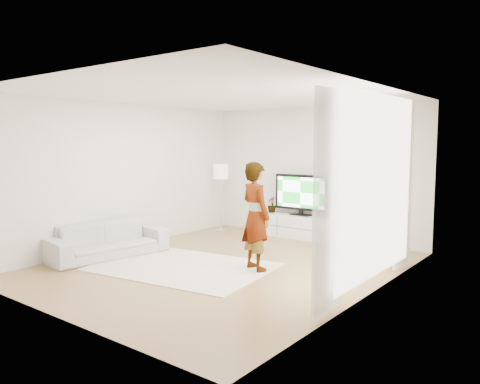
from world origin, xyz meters
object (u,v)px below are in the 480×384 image
Objects in this scene: media_console at (300,227)px; floor_lamp at (221,175)px; television at (301,193)px; rug at (183,267)px; player at (256,216)px; sofa at (108,240)px.

floor_lamp is at bearing -168.60° from media_console.
television is at bearing 90.00° from media_console.
television is at bearing 84.88° from rug.
television is 1.97m from floor_lamp.
floor_lamp is at bearing -19.06° from player.
sofa is (-2.62, -0.90, -0.57)m from player.
television reaches higher than sofa.
media_console is at bearing 84.84° from rug.
rug is (-0.29, -3.29, -0.95)m from television.
media_console is 0.82× the size of sofa.
player reaches higher than rug.
television is 2.80m from player.
sofa is (-1.87, -3.58, 0.06)m from media_console.
sofa is at bearing -168.72° from rug.
player reaches higher than media_console.
player is at bearing -74.48° from media_console.
television is 0.73× the size of player.
media_console is 0.62× the size of rug.
media_console is 1.12× the size of floor_lamp.
television is 4.12m from sofa.
television is at bearing -19.51° from sofa.
floor_lamp reaches higher than sofa.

